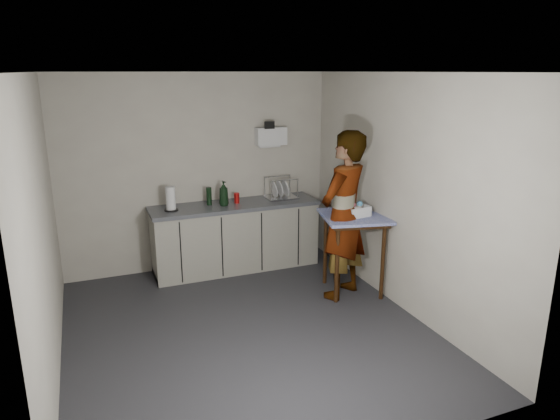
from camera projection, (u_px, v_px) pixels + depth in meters
name	position (u px, v px, depth m)	size (l,w,h in m)	color
ground	(248.00, 330.00, 5.20)	(4.00, 4.00, 0.00)	#2A2A2F
wall_back	(199.00, 173.00, 6.63)	(3.60, 0.02, 2.60)	beige
wall_right	(400.00, 194.00, 5.49)	(0.02, 4.00, 2.60)	beige
wall_left	(43.00, 232.00, 4.21)	(0.02, 4.00, 2.60)	beige
ceiling	(243.00, 73.00, 4.50)	(3.60, 4.00, 0.01)	silver
kitchen_counter	(236.00, 238.00, 6.75)	(2.24, 0.62, 0.91)	black
wall_shelf	(271.00, 136.00, 6.80)	(0.42, 0.18, 0.37)	white
side_table	(354.00, 225.00, 5.92)	(0.90, 0.90, 0.97)	#32180B
standing_man	(343.00, 216.00, 5.78)	(0.72, 0.48, 1.98)	#B2A593
soap_bottle	(224.00, 193.00, 6.48)	(0.13, 0.13, 0.33)	black
soda_can	(237.00, 198.00, 6.63)	(0.07, 0.07, 0.14)	red
dark_bottle	(209.00, 196.00, 6.53)	(0.07, 0.07, 0.24)	black
paper_towel	(171.00, 199.00, 6.25)	(0.17, 0.17, 0.31)	black
dish_rack	(281.00, 194.00, 6.87)	(0.42, 0.32, 0.29)	silver
bakery_box	(353.00, 207.00, 5.88)	(0.33, 0.34, 0.41)	white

